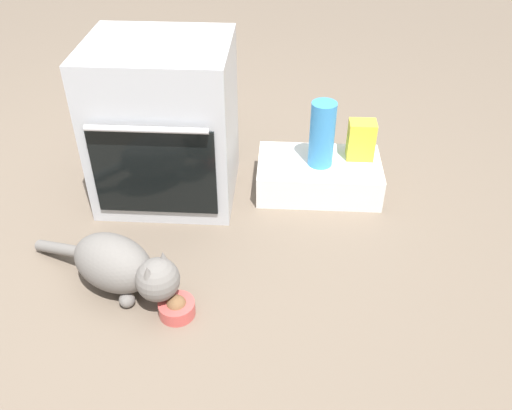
{
  "coord_description": "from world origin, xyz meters",
  "views": [
    {
      "loc": [
        0.54,
        -1.66,
        1.48
      ],
      "look_at": [
        0.44,
        -0.02,
        0.25
      ],
      "focal_mm": 38.33,
      "sensor_mm": 36.0,
      "label": 1
    }
  ],
  "objects_px": {
    "oven": "(164,123)",
    "food_bowl": "(177,307)",
    "soda_can": "(325,140)",
    "pantry_cabinet": "(318,176)",
    "cat": "(121,266)",
    "water_bottle": "(322,134)",
    "snack_bag": "(361,140)"
  },
  "relations": [
    {
      "from": "soda_can",
      "to": "oven",
      "type": "bearing_deg",
      "value": -168.77
    },
    {
      "from": "pantry_cabinet",
      "to": "soda_can",
      "type": "distance_m",
      "value": 0.17
    },
    {
      "from": "water_bottle",
      "to": "pantry_cabinet",
      "type": "bearing_deg",
      "value": 88.33
    },
    {
      "from": "soda_can",
      "to": "snack_bag",
      "type": "xyz_separation_m",
      "value": [
        0.16,
        -0.04,
        0.03
      ]
    },
    {
      "from": "food_bowl",
      "to": "cat",
      "type": "bearing_deg",
      "value": 153.71
    },
    {
      "from": "pantry_cabinet",
      "to": "oven",
      "type": "bearing_deg",
      "value": -175.93
    },
    {
      "from": "oven",
      "to": "cat",
      "type": "distance_m",
      "value": 0.69
    },
    {
      "from": "cat",
      "to": "snack_bag",
      "type": "relative_size",
      "value": 3.58
    },
    {
      "from": "oven",
      "to": "cat",
      "type": "relative_size",
      "value": 1.1
    },
    {
      "from": "pantry_cabinet",
      "to": "cat",
      "type": "relative_size",
      "value": 0.87
    },
    {
      "from": "pantry_cabinet",
      "to": "food_bowl",
      "type": "xyz_separation_m",
      "value": [
        -0.52,
        -0.81,
        -0.04
      ]
    },
    {
      "from": "oven",
      "to": "cat",
      "type": "height_order",
      "value": "oven"
    },
    {
      "from": "food_bowl",
      "to": "soda_can",
      "type": "xyz_separation_m",
      "value": [
        0.55,
        0.9,
        0.18
      ]
    },
    {
      "from": "pantry_cabinet",
      "to": "soda_can",
      "type": "xyz_separation_m",
      "value": [
        0.02,
        0.09,
        0.14
      ]
    },
    {
      "from": "oven",
      "to": "soda_can",
      "type": "xyz_separation_m",
      "value": [
        0.71,
        0.14,
        -0.14
      ]
    },
    {
      "from": "oven",
      "to": "snack_bag",
      "type": "xyz_separation_m",
      "value": [
        0.87,
        0.1,
        -0.11
      ]
    },
    {
      "from": "water_bottle",
      "to": "food_bowl",
      "type": "bearing_deg",
      "value": -123.53
    },
    {
      "from": "food_bowl",
      "to": "soda_can",
      "type": "bearing_deg",
      "value": 58.61
    },
    {
      "from": "oven",
      "to": "soda_can",
      "type": "bearing_deg",
      "value": 11.23
    },
    {
      "from": "food_bowl",
      "to": "snack_bag",
      "type": "height_order",
      "value": "snack_bag"
    },
    {
      "from": "snack_bag",
      "to": "soda_can",
      "type": "bearing_deg",
      "value": 165.38
    },
    {
      "from": "pantry_cabinet",
      "to": "food_bowl",
      "type": "bearing_deg",
      "value": -123.03
    },
    {
      "from": "water_bottle",
      "to": "snack_bag",
      "type": "distance_m",
      "value": 0.2
    },
    {
      "from": "food_bowl",
      "to": "water_bottle",
      "type": "xyz_separation_m",
      "value": [
        0.52,
        0.79,
        0.27
      ]
    },
    {
      "from": "water_bottle",
      "to": "snack_bag",
      "type": "relative_size",
      "value": 1.67
    },
    {
      "from": "snack_bag",
      "to": "food_bowl",
      "type": "bearing_deg",
      "value": -129.48
    },
    {
      "from": "oven",
      "to": "pantry_cabinet",
      "type": "relative_size",
      "value": 1.26
    },
    {
      "from": "water_bottle",
      "to": "soda_can",
      "type": "height_order",
      "value": "water_bottle"
    },
    {
      "from": "soda_can",
      "to": "snack_bag",
      "type": "bearing_deg",
      "value": -14.62
    },
    {
      "from": "oven",
      "to": "food_bowl",
      "type": "height_order",
      "value": "oven"
    },
    {
      "from": "soda_can",
      "to": "snack_bag",
      "type": "height_order",
      "value": "snack_bag"
    },
    {
      "from": "cat",
      "to": "soda_can",
      "type": "xyz_separation_m",
      "value": [
        0.76,
        0.79,
        0.09
      ]
    }
  ]
}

